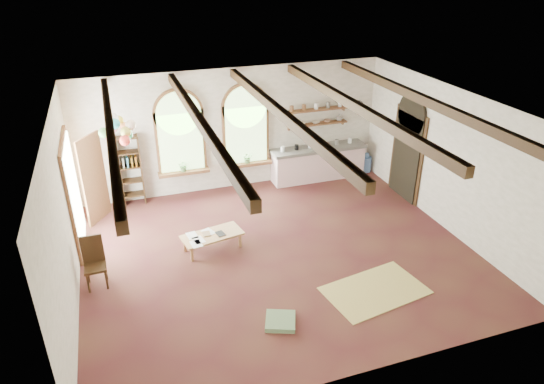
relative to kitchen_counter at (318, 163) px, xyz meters
name	(u,v)px	position (x,y,z in m)	size (l,w,h in m)	color
floor	(279,253)	(-2.30, -3.20, -0.48)	(8.00, 8.00, 0.00)	#532E22
ceiling_beams	(280,112)	(-2.30, -3.20, 2.62)	(6.20, 6.80, 0.18)	#3D2613
window_left	(180,135)	(-3.70, 0.23, 1.16)	(1.30, 0.28, 2.20)	brown
window_right	(246,128)	(-2.00, 0.23, 1.16)	(1.30, 0.28, 2.20)	brown
left_doorway	(74,195)	(-6.25, -1.40, 0.67)	(0.10, 1.90, 2.50)	brown
right_doorway	(406,157)	(1.65, -1.70, 0.62)	(0.10, 1.30, 2.40)	black
kitchen_counter	(318,163)	(0.00, 0.00, 0.00)	(2.68, 0.62, 0.94)	silver
wall_shelf_lower	(317,124)	(0.00, 0.18, 1.07)	(1.70, 0.24, 0.04)	brown
wall_shelf_upper	(318,109)	(0.00, 0.18, 1.47)	(1.70, 0.24, 0.04)	brown
wall_clock	(358,106)	(1.25, 0.25, 1.42)	(0.32, 0.32, 0.04)	black
bookshelf	(131,171)	(-5.00, 0.12, 0.42)	(0.53, 0.32, 1.80)	#3D2613
coffee_table	(212,236)	(-3.59, -2.60, -0.15)	(1.37, 0.82, 0.37)	tan
side_chair	(96,272)	(-5.95, -3.12, -0.18)	(0.41, 0.41, 1.02)	#3D2613
floor_mat	(375,290)	(-1.00, -5.00, -0.47)	(1.87, 1.16, 0.02)	#CCBA66
floor_cushion	(280,321)	(-3.00, -5.26, -0.43)	(0.51, 0.51, 0.09)	#65865C
water_jug_a	(344,166)	(0.80, 0.00, -0.21)	(0.31, 0.31, 0.61)	#547DB6
water_jug_b	(366,163)	(1.52, 0.00, -0.23)	(0.30, 0.30, 0.58)	#547DB6
balloon_cluster	(119,129)	(-5.14, -0.90, 1.86)	(0.80, 0.87, 1.14)	silver
table_book	(203,234)	(-3.78, -2.55, -0.10)	(0.15, 0.22, 0.02)	olive
tablet	(220,234)	(-3.42, -2.64, -0.10)	(0.16, 0.23, 0.01)	black
potted_plant_left	(184,166)	(-3.70, 0.12, 0.37)	(0.27, 0.23, 0.30)	#598C4C
potted_plant_right	(248,158)	(-2.00, 0.12, 0.37)	(0.27, 0.23, 0.30)	#598C4C
shelf_cup_a	(291,124)	(-0.75, 0.18, 1.14)	(0.12, 0.10, 0.10)	white
shelf_cup_b	(304,123)	(-0.40, 0.18, 1.14)	(0.10, 0.10, 0.09)	beige
shelf_bowl_a	(316,122)	(-0.05, 0.18, 1.12)	(0.22, 0.22, 0.05)	beige
shelf_bowl_b	(327,121)	(0.30, 0.18, 1.12)	(0.20, 0.20, 0.06)	#8C664C
shelf_vase	(339,117)	(0.65, 0.18, 1.19)	(0.18, 0.18, 0.19)	slate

